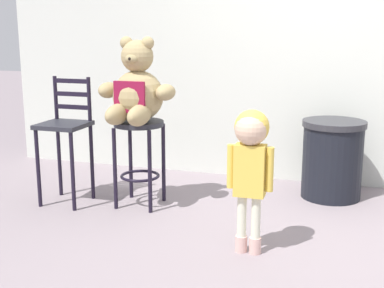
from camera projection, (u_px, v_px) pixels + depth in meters
name	position (u px, v px, depth m)	size (l,w,h in m)	color
ground_plane	(272.00, 260.00, 3.25)	(24.00, 24.00, 0.00)	gray
bar_stool_with_teddy	(139.00, 145.00, 4.17)	(0.40, 0.40, 0.70)	#26272F
teddy_bear	(136.00, 91.00, 4.04)	(0.63, 0.56, 0.66)	tan
child_walking	(251.00, 151.00, 3.23)	(0.30, 0.24, 0.93)	beige
trash_bin	(332.00, 159.00, 4.40)	(0.53, 0.53, 0.67)	black
bar_chair_empty	(66.00, 132.00, 4.23)	(0.37, 0.37, 1.03)	#26272F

